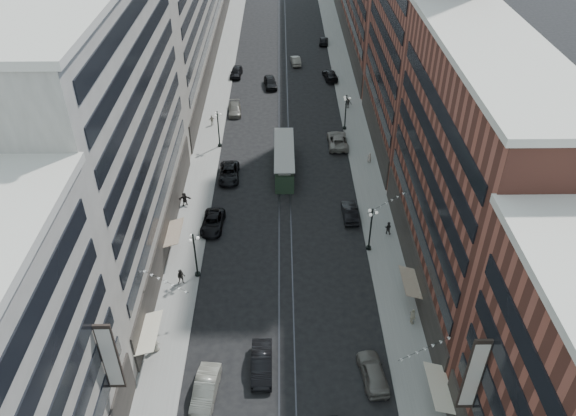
{
  "coord_description": "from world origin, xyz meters",
  "views": [
    {
      "loc": [
        -0.32,
        -15.34,
        40.4
      ],
      "look_at": [
        0.3,
        33.15,
        5.0
      ],
      "focal_mm": 35.0,
      "sensor_mm": 36.0,
      "label": 1
    }
  ],
  "objects_px": {
    "pedestrian_2": "(181,277)",
    "car_2": "(213,222)",
    "pedestrian_6": "(212,120)",
    "pedestrian_9": "(348,103)",
    "pedestrian_1": "(156,345)",
    "lamppost_se_mid": "(346,111)",
    "car_8": "(235,109)",
    "car_14": "(296,60)",
    "pedestrian_5": "(185,199)",
    "car_9": "(236,72)",
    "streetcar": "(284,160)",
    "car_extra_0": "(324,41)",
    "pedestrian_7": "(388,228)",
    "car_12": "(330,75)",
    "lamppost_se_far": "(371,228)",
    "car_4": "(373,372)",
    "lamppost_sw_mid": "(218,128)",
    "car_11": "(337,140)",
    "car_13": "(270,82)",
    "car_10": "(350,212)",
    "car_7": "(229,173)",
    "lamppost_sw_far": "(195,254)",
    "car_5": "(262,364)",
    "car_1": "(206,389)"
  },
  "relations": [
    {
      "from": "car_10",
      "to": "car_11",
      "type": "bearing_deg",
      "value": -91.38
    },
    {
      "from": "pedestrian_2",
      "to": "car_12",
      "type": "xyz_separation_m",
      "value": [
        19.08,
        52.1,
        -0.26
      ]
    },
    {
      "from": "car_8",
      "to": "pedestrian_7",
      "type": "xyz_separation_m",
      "value": [
        19.45,
        -31.03,
        0.26
      ]
    },
    {
      "from": "pedestrian_7",
      "to": "pedestrian_2",
      "type": "bearing_deg",
      "value": 41.12
    },
    {
      "from": "streetcar",
      "to": "car_extra_0",
      "type": "bearing_deg",
      "value": 80.06
    },
    {
      "from": "car_7",
      "to": "car_11",
      "type": "xyz_separation_m",
      "value": [
        14.96,
        8.51,
        0.05
      ]
    },
    {
      "from": "car_14",
      "to": "car_10",
      "type": "bearing_deg",
      "value": 90.1
    },
    {
      "from": "car_7",
      "to": "car_8",
      "type": "height_order",
      "value": "car_7"
    },
    {
      "from": "car_extra_0",
      "to": "pedestrian_9",
      "type": "bearing_deg",
      "value": 99.56
    },
    {
      "from": "streetcar",
      "to": "car_9",
      "type": "height_order",
      "value": "streetcar"
    },
    {
      "from": "car_11",
      "to": "car_12",
      "type": "distance_m",
      "value": 23.63
    },
    {
      "from": "lamppost_sw_mid",
      "to": "pedestrian_2",
      "type": "relative_size",
      "value": 3.09
    },
    {
      "from": "car_8",
      "to": "pedestrian_5",
      "type": "bearing_deg",
      "value": -104.02
    },
    {
      "from": "pedestrian_5",
      "to": "car_9",
      "type": "bearing_deg",
      "value": 73.35
    },
    {
      "from": "car_2",
      "to": "car_4",
      "type": "xyz_separation_m",
      "value": [
        15.73,
        -21.33,
        0.12
      ]
    },
    {
      "from": "lamppost_sw_mid",
      "to": "car_12",
      "type": "bearing_deg",
      "value": 53.66
    },
    {
      "from": "pedestrian_2",
      "to": "car_2",
      "type": "bearing_deg",
      "value": 72.97
    },
    {
      "from": "car_1",
      "to": "car_extra_0",
      "type": "bearing_deg",
      "value": 85.69
    },
    {
      "from": "car_5",
      "to": "car_extra_0",
      "type": "xyz_separation_m",
      "value": [
        10.6,
        80.7,
        -0.1
      ]
    },
    {
      "from": "pedestrian_7",
      "to": "car_8",
      "type": "bearing_deg",
      "value": -36.2
    },
    {
      "from": "car_11",
      "to": "car_13",
      "type": "height_order",
      "value": "car_13"
    },
    {
      "from": "car_12",
      "to": "pedestrian_6",
      "type": "xyz_separation_m",
      "value": [
        -19.29,
        -17.41,
        0.18
      ]
    },
    {
      "from": "lamppost_se_mid",
      "to": "pedestrian_1",
      "type": "height_order",
      "value": "lamppost_se_mid"
    },
    {
      "from": "lamppost_se_far",
      "to": "car_4",
      "type": "bearing_deg",
      "value": -96.24
    },
    {
      "from": "pedestrian_9",
      "to": "car_2",
      "type": "bearing_deg",
      "value": -134.75
    },
    {
      "from": "streetcar",
      "to": "car_14",
      "type": "xyz_separation_m",
      "value": [
        2.42,
        37.24,
        -0.75
      ]
    },
    {
      "from": "car_2",
      "to": "car_11",
      "type": "relative_size",
      "value": 0.88
    },
    {
      "from": "car_5",
      "to": "car_10",
      "type": "relative_size",
      "value": 1.1
    },
    {
      "from": "pedestrian_6",
      "to": "pedestrian_9",
      "type": "height_order",
      "value": "pedestrian_9"
    },
    {
      "from": "car_2",
      "to": "pedestrian_1",
      "type": "distance_m",
      "value": 18.46
    },
    {
      "from": "lamppost_sw_mid",
      "to": "car_13",
      "type": "height_order",
      "value": "lamppost_sw_mid"
    },
    {
      "from": "lamppost_se_far",
      "to": "car_2",
      "type": "bearing_deg",
      "value": 166.35
    },
    {
      "from": "car_8",
      "to": "car_14",
      "type": "xyz_separation_m",
      "value": [
        10.14,
        20.23,
        0.05
      ]
    },
    {
      "from": "car_9",
      "to": "car_12",
      "type": "bearing_deg",
      "value": -0.91
    },
    {
      "from": "car_10",
      "to": "car_8",
      "type": "bearing_deg",
      "value": -62.31
    },
    {
      "from": "streetcar",
      "to": "car_5",
      "type": "distance_m",
      "value": 32.84
    },
    {
      "from": "lamppost_sw_far",
      "to": "car_9",
      "type": "distance_m",
      "value": 52.51
    },
    {
      "from": "car_4",
      "to": "car_5",
      "type": "xyz_separation_m",
      "value": [
        -9.53,
        1.04,
        -0.0
      ]
    },
    {
      "from": "car_2",
      "to": "car_9",
      "type": "distance_m",
      "value": 44.17
    },
    {
      "from": "lamppost_se_mid",
      "to": "car_13",
      "type": "distance_m",
      "value": 19.57
    },
    {
      "from": "car_7",
      "to": "pedestrian_9",
      "type": "height_order",
      "value": "pedestrian_9"
    },
    {
      "from": "lamppost_sw_far",
      "to": "pedestrian_5",
      "type": "bearing_deg",
      "value": 103.41
    },
    {
      "from": "lamppost_sw_far",
      "to": "car_12",
      "type": "distance_m",
      "value": 53.93
    },
    {
      "from": "car_11",
      "to": "car_12",
      "type": "relative_size",
      "value": 1.11
    },
    {
      "from": "lamppost_sw_mid",
      "to": "car_9",
      "type": "xyz_separation_m",
      "value": [
        0.8,
        25.45,
        -2.28
      ]
    },
    {
      "from": "pedestrian_1",
      "to": "lamppost_se_mid",
      "type": "bearing_deg",
      "value": -140.62
    },
    {
      "from": "car_14",
      "to": "pedestrian_5",
      "type": "relative_size",
      "value": 2.6
    },
    {
      "from": "car_11",
      "to": "pedestrian_6",
      "type": "distance_m",
      "value": 19.6
    },
    {
      "from": "pedestrian_6",
      "to": "pedestrian_9",
      "type": "relative_size",
      "value": 0.94
    },
    {
      "from": "lamppost_sw_far",
      "to": "pedestrian_6",
      "type": "bearing_deg",
      "value": 92.89
    }
  ]
}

